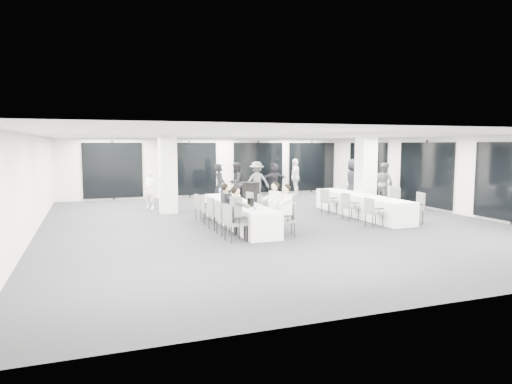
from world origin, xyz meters
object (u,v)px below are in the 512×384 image
Objects in this scene: chair_side_right_mid at (391,200)px; standing_guest_f at (274,177)px; chair_main_left_second at (223,216)px; standing_guest_d at (295,175)px; chair_main_left_near at (232,220)px; chair_side_right_near at (416,206)px; chair_main_right_far at (247,203)px; ice_bucket_far at (227,193)px; standing_guest_c at (257,179)px; banquet_table_side at (361,205)px; chair_main_left_fourth at (207,208)px; banquet_table_main at (238,214)px; standing_guest_e at (353,178)px; chair_side_left_near at (372,210)px; chair_main_right_near at (289,217)px; chair_main_right_fourth at (256,206)px; chair_main_right_mid at (266,209)px; standing_guest_a at (220,183)px; standing_guest_b at (236,180)px; standing_guest_h at (384,180)px; chair_side_right_far at (366,196)px; ice_bucket_near at (251,202)px; chair_side_left_far at (327,199)px; cocktail_table at (251,195)px; standing_guest_g at (150,187)px; chair_main_left_mid at (215,211)px; chair_main_right_second at (278,214)px; chair_side_left_mid at (349,204)px.

standing_guest_f reaches higher than chair_side_right_mid.
chair_main_left_second is 10.27m from standing_guest_d.
chair_main_left_near is 6.37m from chair_side_right_near.
ice_bucket_far is at bearing 96.07° from chair_main_right_far.
standing_guest_d reaches higher than standing_guest_c.
chair_side_right_near is (0.83, -1.89, 0.19)m from banquet_table_side.
standing_guest_d is (6.06, 6.46, 0.51)m from chair_main_left_fourth.
banquet_table_main is at bearing 139.90° from chair_main_left_second.
standing_guest_f is (1.53, 1.72, -0.08)m from standing_guest_c.
standing_guest_f is at bearing 20.78° from chair_side_right_near.
chair_side_right_mid is at bearing -124.23° from chair_main_right_far.
banquet_table_side is 4.05m from standing_guest_e.
ice_bucket_far is at bearing -127.96° from chair_side_left_near.
chair_main_right_near is at bearing 86.39° from chair_main_left_near.
chair_side_left_near is at bearing -67.89° from chair_main_right_near.
chair_main_right_fourth is 0.41× the size of standing_guest_e.
standing_guest_f is at bearing -124.87° from standing_guest_c.
standing_guest_c is 7.64× the size of ice_bucket_far.
banquet_table_main is at bearing 81.57° from chair_main_right_mid.
chair_side_right_mid is at bearing -2.10° from banquet_table_main.
standing_guest_a reaches higher than chair_main_right_fourth.
chair_main_right_mid is 0.46× the size of standing_guest_a.
chair_main_left_near is 0.50× the size of standing_guest_b.
standing_guest_a reaches higher than chair_side_right_near.
chair_side_right_far is at bearing 121.88° from standing_guest_h.
standing_guest_a is 1.86m from standing_guest_b.
standing_guest_d is 8.87× the size of ice_bucket_near.
standing_guest_d is at bearing -31.61° from chair_main_right_fourth.
chair_main_right_far is at bearing -106.46° from chair_side_left_far.
chair_side_right_near is 0.54× the size of standing_guest_f.
chair_main_right_near reaches higher than chair_side_left_near.
chair_main_left_fourth is (-5.50, 0.21, 0.14)m from banquet_table_side.
banquet_table_side is at bearing 100.70° from chair_main_left_second.
standing_guest_d reaches higher than cocktail_table.
standing_guest_e is 1.37m from standing_guest_h.
banquet_table_main is 4.82× the size of cocktail_table.
standing_guest_c is 2.85m from standing_guest_d.
banquet_table_side is 4.53m from chair_main_right_near.
standing_guest_c is 1.15× the size of standing_guest_g.
chair_main_right_second is at bearing 55.48° from chair_main_left_mid.
standing_guest_a is 0.99× the size of standing_guest_h.
standing_guest_g is at bearing 63.08° from chair_side_right_near.
standing_guest_d is 7.66m from standing_guest_g.
chair_side_left_near is at bearing -122.32° from chair_main_right_fourth.
chair_side_left_near is at bearing -106.69° from chair_main_right_mid.
banquet_table_side is at bearing -45.25° from chair_main_right_near.
chair_main_right_far is 6.80m from standing_guest_f.
chair_side_right_mid is 6.90m from standing_guest_b.
standing_guest_c reaches higher than chair_main_left_second.
chair_side_left_mid is 1.45m from chair_side_left_far.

